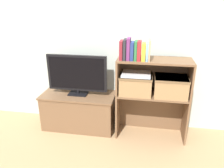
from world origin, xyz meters
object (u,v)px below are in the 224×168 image
tv_stand (79,110)px  book_crimson (139,51)px  book_skyblue (147,52)px  book_tan (150,50)px  book_navy (132,51)px  storage_basket_right (171,85)px  book_maroon (121,50)px  book_charcoal (125,49)px  book_forest (136,51)px  book_mustard (144,52)px  book_plum (129,49)px  storage_basket_left (136,83)px  laptop (136,74)px  tv (77,74)px

tv_stand → book_crimson: size_ratio=4.47×
book_skyblue → book_tan: book_tan is taller
book_navy → storage_basket_right: book_navy is taller
book_maroon → book_charcoal: (0.04, 0.00, 0.01)m
book_maroon → book_forest: same height
tv_stand → book_tan: bearing=-6.6°
book_charcoal → book_mustard: 0.19m
book_navy → book_mustard: size_ratio=1.05×
book_charcoal → book_skyblue: (0.22, 0.00, -0.01)m
book_maroon → book_crimson: book_crimson is taller
book_plum → book_tan: size_ratio=1.05×
book_crimson → storage_basket_left: size_ratio=0.56×
book_maroon → book_crimson: 0.18m
book_crimson → book_tan: 0.10m
book_plum → book_tan: book_plum is taller
laptop → book_skyblue: bearing=-23.4°
book_crimson → book_tan: (0.10, 0.00, 0.01)m
book_skyblue → laptop: book_skyblue is taller
book_skyblue → storage_basket_left: book_skyblue is taller
storage_basket_right → laptop: 0.38m
book_crimson → laptop: (-0.02, 0.04, -0.26)m
tv_stand → storage_basket_left: (0.67, -0.05, 0.42)m
book_plum → laptop: 0.29m
tv → book_plum: size_ratio=3.15×
book_plum → book_navy: book_plum is taller
book_maroon → storage_basket_left: 0.40m
book_charcoal → book_navy: size_ratio=1.14×
tv → book_maroon: 0.61m
tv → book_plum: (0.59, -0.09, 0.33)m
book_mustard → laptop: bearing=146.7°
book_maroon → book_skyblue: size_ratio=1.07×
book_skyblue → book_mustard: bearing=180.0°
book_charcoal → storage_basket_left: 0.39m
book_tan → storage_basket_left: (-0.12, 0.04, -0.37)m
book_charcoal → book_crimson: book_charcoal is taller
tv → laptop: tv is taller
book_forest → tv_stand: bearing=172.1°
book_navy → storage_basket_right: (0.41, 0.04, -0.36)m
book_skyblue → storage_basket_right: book_skyblue is taller
book_tan → laptop: size_ratio=0.69×
book_skyblue → book_tan: 0.03m
tv → storage_basket_left: 0.68m
laptop → book_navy: bearing=-137.4°
tv → book_tan: size_ratio=3.31×
book_plum → book_skyblue: (0.19, 0.00, -0.02)m
book_charcoal → book_tan: (0.24, 0.00, 0.00)m
book_maroon → book_mustard: size_ratio=1.12×
storage_basket_left → book_forest: bearing=-105.0°
tv_stand → book_forest: (0.66, -0.09, 0.78)m
storage_basket_left → storage_basket_right: same height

